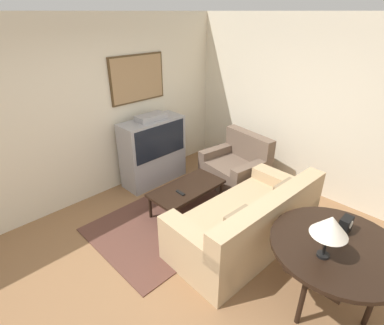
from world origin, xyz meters
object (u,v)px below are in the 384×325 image
object	(u,v)px
couch	(247,223)
table_lamp	(330,226)
mantel_clock	(346,225)
armchair	(236,168)
tv	(153,151)
coffee_table	(187,189)
console_table	(337,250)

from	to	relation	value
couch	table_lamp	xyz separation A→B (m)	(-0.36, -1.04, 0.76)
mantel_clock	armchair	bearing A→B (deg)	64.67
tv	coffee_table	size ratio (longest dim) A/B	1.09
tv	mantel_clock	bearing A→B (deg)	-90.91
coffee_table	mantel_clock	xyz separation A→B (m)	(0.16, -2.10, 0.45)
armchair	coffee_table	bearing A→B (deg)	-82.40
couch	mantel_clock	xyz separation A→B (m)	(0.12, -1.04, 0.51)
couch	armchair	xyz separation A→B (m)	(1.10, 1.04, -0.02)
table_lamp	console_table	bearing A→B (deg)	-10.41
table_lamp	mantel_clock	bearing A→B (deg)	-0.10
couch	console_table	distance (m)	1.15
couch	coffee_table	world-z (taller)	couch
console_table	mantel_clock	world-z (taller)	mantel_clock
couch	coffee_table	bearing A→B (deg)	-85.35
tv	console_table	distance (m)	3.20
couch	table_lamp	size ratio (longest dim) A/B	4.63
armchair	console_table	distance (m)	2.48
console_table	table_lamp	world-z (taller)	table_lamp
armchair	console_table	bearing A→B (deg)	-21.44
console_table	mantel_clock	size ratio (longest dim) A/B	7.60
console_table	table_lamp	bearing A→B (deg)	169.59
couch	coffee_table	xyz separation A→B (m)	(-0.04, 1.05, 0.05)
tv	console_table	bearing A→B (deg)	-95.21
console_table	table_lamp	distance (m)	0.47
coffee_table	table_lamp	xyz separation A→B (m)	(-0.32, -2.10, 0.71)
coffee_table	mantel_clock	distance (m)	2.15
tv	coffee_table	xyz separation A→B (m)	(-0.21, -1.05, -0.22)
tv	table_lamp	bearing A→B (deg)	-99.53
tv	table_lamp	world-z (taller)	tv
couch	mantel_clock	distance (m)	1.17
console_table	couch	bearing A→B (deg)	83.65
coffee_table	console_table	xyz separation A→B (m)	(-0.08, -2.14, 0.31)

